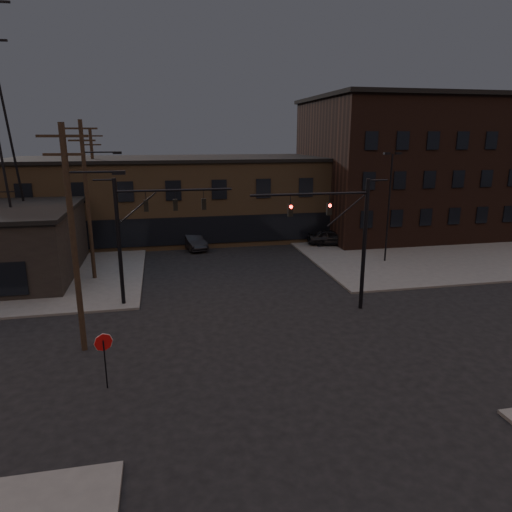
{
  "coord_description": "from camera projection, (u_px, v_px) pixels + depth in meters",
  "views": [
    {
      "loc": [
        -5.35,
        -20.28,
        10.41
      ],
      "look_at": [
        0.01,
        5.32,
        3.5
      ],
      "focal_mm": 32.0,
      "sensor_mm": 36.0,
      "label": 1
    }
  ],
  "objects": [
    {
      "name": "ground",
      "position": [
        277.0,
        350.0,
        22.91
      ],
      "size": [
        140.0,
        140.0,
        0.0
      ],
      "primitive_type": "plane",
      "color": "black",
      "rests_on": "ground"
    },
    {
      "name": "sidewalk_ne",
      "position": [
        427.0,
        237.0,
        48.07
      ],
      "size": [
        30.0,
        30.0,
        0.15
      ],
      "primitive_type": "cube",
      "color": "#474744",
      "rests_on": "ground"
    },
    {
      "name": "building_row",
      "position": [
        212.0,
        198.0,
        48.39
      ],
      "size": [
        40.0,
        12.0,
        8.0
      ],
      "primitive_type": "cube",
      "color": "brown",
      "rests_on": "ground"
    },
    {
      "name": "building_right",
      "position": [
        413.0,
        168.0,
        50.09
      ],
      "size": [
        22.0,
        16.0,
        14.0
      ],
      "primitive_type": "cube",
      "color": "black",
      "rests_on": "ground"
    },
    {
      "name": "traffic_signal_near",
      "position": [
        347.0,
        231.0,
        26.97
      ],
      "size": [
        7.12,
        0.24,
        8.0
      ],
      "color": "black",
      "rests_on": "ground"
    },
    {
      "name": "traffic_signal_far",
      "position": [
        140.0,
        227.0,
        27.87
      ],
      "size": [
        7.12,
        0.24,
        8.0
      ],
      "color": "black",
      "rests_on": "ground"
    },
    {
      "name": "stop_sign",
      "position": [
        104.0,
        348.0,
        18.98
      ],
      "size": [
        0.72,
        0.33,
        2.48
      ],
      "color": "black",
      "rests_on": "ground"
    },
    {
      "name": "utility_pole_near",
      "position": [
        74.0,
        235.0,
        21.44
      ],
      "size": [
        3.7,
        0.28,
        11.0
      ],
      "color": "black",
      "rests_on": "ground"
    },
    {
      "name": "utility_pole_mid",
      "position": [
        88.0,
        198.0,
        32.53
      ],
      "size": [
        3.7,
        0.28,
        11.5
      ],
      "color": "black",
      "rests_on": "ground"
    },
    {
      "name": "utility_pole_far",
      "position": [
        95.0,
        186.0,
        43.77
      ],
      "size": [
        2.2,
        0.28,
        11.0
      ],
      "color": "black",
      "rests_on": "ground"
    },
    {
      "name": "lot_light_a",
      "position": [
        389.0,
        198.0,
        37.33
      ],
      "size": [
        1.5,
        0.28,
        9.14
      ],
      "color": "black",
      "rests_on": "ground"
    },
    {
      "name": "lot_light_b",
      "position": [
        422.0,
        189.0,
        43.25
      ],
      "size": [
        1.5,
        0.28,
        9.14
      ],
      "color": "black",
      "rests_on": "ground"
    },
    {
      "name": "parked_car_lot_a",
      "position": [
        330.0,
        237.0,
        44.17
      ],
      "size": [
        4.63,
        2.57,
        1.49
      ],
      "primitive_type": "imported",
      "rotation": [
        0.0,
        0.0,
        1.38
      ],
      "color": "black",
      "rests_on": "sidewalk_ne"
    },
    {
      "name": "parked_car_lot_b",
      "position": [
        376.0,
        232.0,
        47.12
      ],
      "size": [
        4.55,
        1.9,
        1.31
      ],
      "primitive_type": "imported",
      "rotation": [
        0.0,
        0.0,
        1.56
      ],
      "color": "silver",
      "rests_on": "sidewalk_ne"
    },
    {
      "name": "car_crossing",
      "position": [
        193.0,
        241.0,
        43.17
      ],
      "size": [
        2.67,
        4.77,
        1.49
      ],
      "primitive_type": "imported",
      "rotation": [
        0.0,
        0.0,
        0.26
      ],
      "color": "black",
      "rests_on": "ground"
    }
  ]
}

